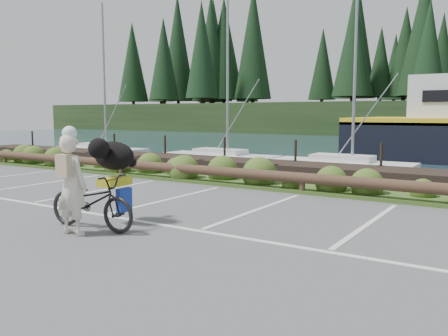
{
  "coord_description": "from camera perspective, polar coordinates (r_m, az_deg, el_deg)",
  "views": [
    {
      "loc": [
        5.22,
        -7.65,
        2.26
      ],
      "look_at": [
        -0.15,
        0.76,
        1.1
      ],
      "focal_mm": 38.0,
      "sensor_mm": 36.0,
      "label": 1
    }
  ],
  "objects": [
    {
      "name": "cyclist",
      "position": [
        9.19,
        -17.88,
        -1.97
      ],
      "size": [
        0.71,
        0.49,
        1.87
      ],
      "primitive_type": "imported",
      "rotation": [
        0.0,
        0.0,
        3.2
      ],
      "color": "beige",
      "rests_on": "ground"
    },
    {
      "name": "log_rail",
      "position": [
        13.5,
        9.38,
        -3.09
      ],
      "size": [
        32.0,
        0.3,
        0.6
      ],
      "primitive_type": null,
      "color": "#443021",
      "rests_on": "ground"
    },
    {
      "name": "vegetation_strip",
      "position": [
        14.13,
        10.51,
        -2.47
      ],
      "size": [
        34.0,
        1.6,
        0.1
      ],
      "primitive_type": "cube",
      "color": "#3D5B21",
      "rests_on": "ground"
    },
    {
      "name": "ground",
      "position": [
        9.53,
        -1.69,
        -7.09
      ],
      "size": [
        72.0,
        72.0,
        0.0
      ],
      "primitive_type": "plane",
      "color": "#4E4E50"
    },
    {
      "name": "dog",
      "position": [
        9.96,
        -13.11,
        1.45
      ],
      "size": [
        0.56,
        1.05,
        0.59
      ],
      "primitive_type": "ellipsoid",
      "rotation": [
        0.0,
        0.0,
        1.63
      ],
      "color": "black",
      "rests_on": "bicycle"
    },
    {
      "name": "bicycle",
      "position": [
        9.59,
        -15.67,
        -3.9
      ],
      "size": [
        2.13,
        0.85,
        1.1
      ],
      "primitive_type": "imported",
      "rotation": [
        0.0,
        0.0,
        1.63
      ],
      "color": "black",
      "rests_on": "ground"
    }
  ]
}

